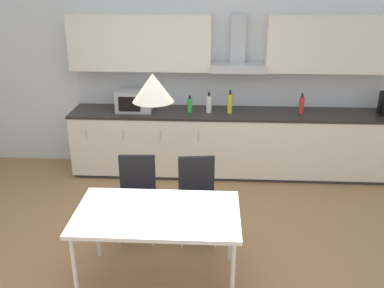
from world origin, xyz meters
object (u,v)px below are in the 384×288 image
Objects in this scene: microwave at (135,101)px; chair_far_left at (137,189)px; bottle_red at (302,105)px; chair_far_right at (197,190)px; bottle_yellow at (230,103)px; dining_table at (157,217)px; bottle_white at (209,104)px; bottle_green at (190,105)px; pendant_lamp at (153,88)px.

microwave is 0.55× the size of chair_far_left.
chair_far_right is at bearing -129.71° from bottle_red.
dining_table is (-0.68, -2.34, -0.34)m from bottle_yellow.
bottle_white is 2.40m from dining_table.
bottle_white is at bearing 80.32° from dining_table.
bottle_yellow is at bearing 73.77° from dining_table.
microwave is at bearing -179.70° from bottle_red.
bottle_yellow reaches higher than bottle_green.
microwave is 2.48m from dining_table.
bottle_white reaches higher than dining_table.
bottle_white reaches higher than bottle_green.
chair_far_left is (-0.63, 0.00, 0.00)m from chair_far_right.
bottle_yellow is at bearing 73.77° from pendant_lamp.
chair_far_right is at bearing -103.49° from bottle_yellow.
chair_far_right is 2.72× the size of pendant_lamp.
microwave reaches higher than bottle_white.
bottle_red is 0.19× the size of dining_table.
microwave reaches higher than chair_far_left.
bottle_white reaches higher than bottle_red.
pendant_lamp is (-1.64, -2.39, 0.81)m from bottle_red.
bottle_yellow is at bearing -176.88° from bottle_red.
chair_far_left is at bearing -106.51° from bottle_green.
chair_far_right is at bearing -0.04° from chair_far_left.
bottle_red is at bearing 55.58° from pendant_lamp.
bottle_yellow is 0.36× the size of chair_far_right.
bottle_white is 1.78m from chair_far_left.
bottle_green reaches higher than chair_far_left.
chair_far_left is at bearing -140.81° from bottle_red.
pendant_lamp reaches higher than dining_table.
microwave is at bearing 104.34° from pendant_lamp.
bottle_yellow is 1.66m from chair_far_right.
bottle_yellow reaches higher than microwave.
pendant_lamp reaches higher than bottle_yellow.
dining_table is at bearing -75.66° from microwave.
dining_table is at bearing -111.36° from chair_far_right.
bottle_green is 0.54m from bottle_yellow.
bottle_green reaches higher than dining_table.
microwave reaches higher than dining_table.
pendant_lamp is (0.61, -2.38, 0.79)m from microwave.
microwave is 0.55× the size of chair_far_right.
bottle_white is 0.88× the size of bottle_yellow.
bottle_white is 1.05× the size of bottle_red.
dining_table is 0.87m from chair_far_left.
bottle_white is at bearing 177.97° from bottle_yellow.
chair_far_left is 1.55m from pendant_lamp.
bottle_yellow reaches higher than bottle_white.
bottle_green reaches higher than chair_far_right.
pendant_lamp is at bearing -106.23° from bottle_yellow.
bottle_yellow reaches higher than dining_table.
microwave is 2.58m from pendant_lamp.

